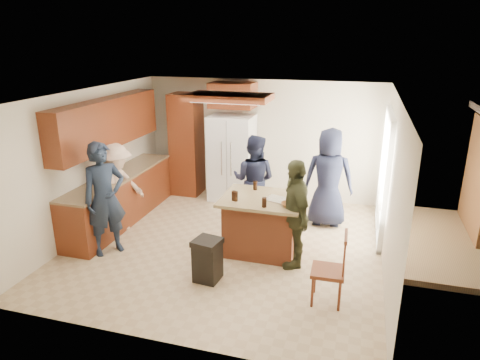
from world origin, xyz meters
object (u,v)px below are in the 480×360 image
(person_behind_right, at_px, (329,178))
(refrigerator, at_px, (232,158))
(person_behind_left, at_px, (254,180))
(trash_bin, at_px, (208,260))
(person_front_left, at_px, (105,199))
(spindle_chair, at_px, (329,271))
(kitchen_island, at_px, (262,224))
(person_counter, at_px, (117,189))
(person_side_right, at_px, (295,214))

(person_behind_right, relative_size, refrigerator, 1.01)
(person_behind_left, distance_m, person_behind_right, 1.35)
(person_behind_right, distance_m, trash_bin, 2.89)
(person_front_left, distance_m, spindle_chair, 3.59)
(spindle_chair, bearing_deg, person_front_left, 173.02)
(person_behind_right, xyz_separation_m, trash_bin, (-1.45, -2.43, -0.59))
(spindle_chair, bearing_deg, person_behind_right, 95.83)
(person_behind_right, height_order, spindle_chair, person_behind_right)
(person_behind_right, bearing_deg, person_front_left, 31.62)
(kitchen_island, xyz_separation_m, trash_bin, (-0.55, -1.06, -0.16))
(person_counter, xyz_separation_m, refrigerator, (1.45, 2.12, 0.10))
(person_behind_right, bearing_deg, kitchen_island, 55.76)
(person_behind_right, bearing_deg, refrigerator, -21.52)
(kitchen_island, relative_size, trash_bin, 2.03)
(person_front_left, xyz_separation_m, person_counter, (-0.24, 0.74, -0.11))
(refrigerator, bearing_deg, person_side_right, -54.63)
(person_front_left, bearing_deg, refrigerator, 14.40)
(person_front_left, height_order, person_side_right, person_front_left)
(person_counter, relative_size, spindle_chair, 1.62)
(person_counter, relative_size, refrigerator, 0.89)
(person_behind_right, distance_m, person_side_right, 1.68)
(person_counter, distance_m, spindle_chair, 3.97)
(person_side_right, bearing_deg, trash_bin, -79.21)
(person_front_left, relative_size, kitchen_island, 1.43)
(person_behind_left, bearing_deg, kitchen_island, 115.64)
(person_behind_right, bearing_deg, person_side_right, 77.25)
(trash_bin, height_order, spindle_chair, spindle_chair)
(refrigerator, relative_size, spindle_chair, 1.81)
(person_behind_right, bearing_deg, spindle_chair, 95.15)
(kitchen_island, height_order, trash_bin, kitchen_island)
(person_behind_right, bearing_deg, person_counter, 20.07)
(person_behind_left, bearing_deg, spindle_chair, 129.94)
(person_behind_left, xyz_separation_m, person_counter, (-2.20, -1.03, -0.03))
(person_behind_left, xyz_separation_m, person_side_right, (0.97, -1.34, -0.00))
(refrigerator, bearing_deg, spindle_chair, -54.74)
(kitchen_island, height_order, spindle_chair, spindle_chair)
(person_front_left, distance_m, trash_bin, 1.95)
(person_behind_right, bearing_deg, trash_bin, 58.46)
(person_behind_right, height_order, refrigerator, person_behind_right)
(person_front_left, height_order, kitchen_island, person_front_left)
(trash_bin, relative_size, spindle_chair, 0.63)
(person_front_left, relative_size, person_behind_right, 1.01)
(refrigerator, xyz_separation_m, spindle_chair, (2.33, -3.29, -0.45))
(person_front_left, distance_m, person_behind_left, 2.64)
(person_counter, height_order, trash_bin, person_counter)
(person_counter, bearing_deg, person_side_right, -72.43)
(person_front_left, height_order, person_behind_left, person_front_left)
(person_behind_left, distance_m, trash_bin, 2.19)
(person_behind_left, xyz_separation_m, refrigerator, (-0.75, 1.09, 0.06))
(person_behind_right, height_order, person_counter, person_behind_right)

